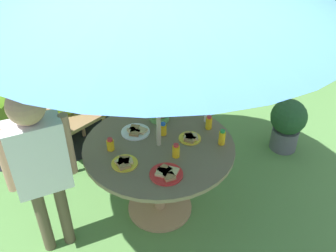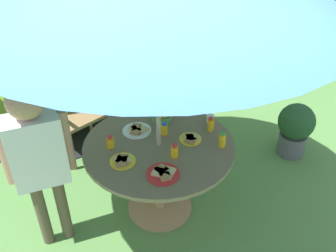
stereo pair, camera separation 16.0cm
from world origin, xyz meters
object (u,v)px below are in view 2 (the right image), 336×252
juice_bottle_mid_left (211,124)px  cup_near (210,119)px  wooden_chair (72,104)px  snack_bowl (162,115)px  child_in_white_shirt (37,151)px  garden_table (159,160)px  plate_mid_right (163,173)px  dome_tent (45,61)px  juice_bottle_near_left (175,151)px  potted_plant (295,128)px  plate_center_front (122,161)px  juice_bottle_near_right (110,142)px  plate_far_left (191,139)px  juice_bottle_center_back (164,129)px  plate_front_edge (137,130)px  child_in_yellow_shirt (175,77)px  juice_bottle_far_right (222,140)px

juice_bottle_mid_left → cup_near: 0.12m
wooden_chair → snack_bowl: (0.85, -0.65, 0.21)m
snack_bowl → child_in_white_shirt: bearing=-148.1°
garden_table → plate_mid_right: 0.40m
dome_tent → juice_bottle_near_left: dome_tent is taller
cup_near → juice_bottle_near_left: bearing=-131.0°
plate_mid_right → cup_near: size_ratio=3.55×
potted_plant → cup_near: (-1.00, -0.37, 0.43)m
child_in_white_shirt → plate_center_front: size_ratio=7.34×
plate_mid_right → child_in_white_shirt: bearing=171.3°
juice_bottle_near_left → juice_bottle_near_right: bearing=159.9°
plate_center_front → juice_bottle_near_left: 0.40m
potted_plant → dome_tent: bearing=156.4°
juice_bottle_near_right → garden_table: bearing=-1.2°
snack_bowl → juice_bottle_near_left: (0.04, -0.52, 0.02)m
garden_table → plate_far_left: bearing=5.2°
juice_bottle_center_back → juice_bottle_mid_left: (0.39, 0.01, 0.01)m
plate_front_edge → child_in_yellow_shirt: bearing=57.7°
snack_bowl → juice_bottle_far_right: 0.61m
dome_tent → plate_mid_right: dome_tent is taller
garden_table → juice_bottle_near_right: (-0.38, 0.01, 0.21)m
child_in_white_shirt → juice_bottle_near_right: child_in_white_shirt is taller
dome_tent → child_in_yellow_shirt: size_ratio=1.89×
cup_near → juice_bottle_center_back: bearing=-163.3°
child_in_white_shirt → snack_bowl: bearing=17.3°
snack_bowl → juice_bottle_near_right: 0.57m
child_in_white_shirt → plate_mid_right: 0.89m
juice_bottle_far_right → cup_near: size_ratio=1.91×
child_in_yellow_shirt → juice_bottle_center_back: 0.73m
potted_plant → juice_bottle_near_right: juice_bottle_near_right is taller
garden_table → potted_plant: size_ratio=2.05×
child_in_yellow_shirt → plate_mid_right: size_ratio=5.70×
child_in_white_shirt → plate_front_edge: bearing=16.4°
plate_front_edge → cup_near: cup_near is taller
plate_front_edge → plate_center_front: same height
plate_mid_right → dome_tent: bearing=118.3°
juice_bottle_near_left → child_in_white_shirt: bearing=-176.6°
plate_far_left → juice_bottle_near_left: bearing=-129.3°
child_in_yellow_shirt → child_in_white_shirt: 1.54m
plate_mid_right → juice_bottle_near_left: (0.11, 0.19, 0.04)m
garden_table → juice_bottle_near_right: size_ratio=11.52×
child_in_white_shirt → wooden_chair: bearing=71.7°
snack_bowl → cup_near: bearing=-13.7°
plate_center_front → child_in_white_shirt: bearing=-176.1°
garden_table → child_in_yellow_shirt: size_ratio=0.88×
wooden_chair → garden_table: bearing=-90.0°
potted_plant → child_in_yellow_shirt: child_in_yellow_shirt is taller
plate_far_left → plate_mid_right: 0.47m
child_in_yellow_shirt → juice_bottle_far_right: size_ratio=10.56×
snack_bowl → plate_center_front: 0.65m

